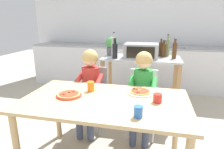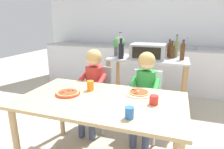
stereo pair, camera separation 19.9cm
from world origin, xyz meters
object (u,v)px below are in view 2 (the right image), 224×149
(pizza_plate_red_rimmed, at_px, (68,93))
(drinking_cup_orange, at_px, (90,86))
(child_in_green_shirt, at_px, (145,86))
(kitchen_island_cart, at_px, (147,77))
(dining_chair_left, at_px, (97,93))
(toaster_oven, at_px, (148,51))
(bottle_slim_sauce, at_px, (183,51))
(potted_herb_plant, at_px, (119,46))
(child_in_red_shirt, at_px, (93,81))
(drinking_cup_blue, at_px, (129,113))
(pizza_plate_white, at_px, (139,93))
(bottle_tall_green_wine, at_px, (172,51))
(bottle_squat_spirits, at_px, (120,47))
(bottle_brown_beer, at_px, (121,50))
(dining_table, at_px, (102,108))
(bottle_dark_olive_oil, at_px, (176,48))
(drinking_cup_red, at_px, (154,100))
(dining_chair_right, at_px, (146,99))
(bottle_clear_vinegar, at_px, (169,50))

(pizza_plate_red_rimmed, xyz_separation_m, drinking_cup_orange, (0.16, 0.17, 0.04))
(child_in_green_shirt, bearing_deg, kitchen_island_cart, 96.37)
(dining_chair_left, bearing_deg, drinking_cup_orange, -73.01)
(toaster_oven, xyz_separation_m, bottle_slim_sauce, (0.47, 0.04, 0.02))
(pizza_plate_red_rimmed, relative_size, drinking_cup_orange, 2.44)
(potted_herb_plant, bearing_deg, child_in_red_shirt, -97.44)
(toaster_oven, xyz_separation_m, pizza_plate_red_rimmed, (-0.57, -1.26, -0.25))
(child_in_red_shirt, relative_size, drinking_cup_blue, 11.95)
(toaster_oven, xyz_separation_m, pizza_plate_white, (0.08, -1.03, -0.25))
(kitchen_island_cart, distance_m, dining_chair_left, 0.82)
(bottle_tall_green_wine, bearing_deg, pizza_plate_red_rimmed, -122.58)
(bottle_squat_spirits, bearing_deg, bottle_brown_beer, -67.57)
(bottle_tall_green_wine, relative_size, dining_table, 0.17)
(dining_table, xyz_separation_m, drinking_cup_blue, (0.33, -0.27, 0.13))
(bottle_slim_sauce, relative_size, drinking_cup_orange, 2.83)
(drinking_cup_orange, bearing_deg, kitchen_island_cart, 69.51)
(bottle_dark_olive_oil, bearing_deg, pizza_plate_white, -103.37)
(child_in_red_shirt, relative_size, drinking_cup_red, 13.49)
(bottle_tall_green_wine, relative_size, dining_chair_right, 0.31)
(drinking_cup_orange, bearing_deg, bottle_brown_beer, 87.01)
(bottle_brown_beer, xyz_separation_m, pizza_plate_red_rimmed, (-0.21, -1.11, -0.26))
(child_in_red_shirt, height_order, pizza_plate_red_rimmed, child_in_red_shirt)
(toaster_oven, relative_size, bottle_clear_vinegar, 1.86)
(bottle_squat_spirits, bearing_deg, bottle_slim_sauce, 6.71)
(bottle_clear_vinegar, distance_m, child_in_red_shirt, 1.29)
(pizza_plate_white, bearing_deg, bottle_squat_spirits, 116.07)
(kitchen_island_cart, relative_size, child_in_green_shirt, 1.08)
(bottle_tall_green_wine, relative_size, pizza_plate_white, 0.96)
(bottle_tall_green_wine, height_order, dining_chair_right, bottle_tall_green_wine)
(bottle_dark_olive_oil, relative_size, dining_chair_right, 0.41)
(toaster_oven, height_order, bottle_squat_spirits, bottle_squat_spirits)
(bottle_clear_vinegar, distance_m, pizza_plate_white, 1.31)
(toaster_oven, relative_size, drinking_cup_blue, 5.47)
(bottle_squat_spirits, xyz_separation_m, dining_chair_right, (0.48, -0.50, -0.55))
(kitchen_island_cart, xyz_separation_m, bottle_brown_beer, (-0.36, -0.17, 0.41))
(child_in_red_shirt, height_order, drinking_cup_orange, child_in_red_shirt)
(child_in_green_shirt, bearing_deg, drinking_cup_orange, -140.24)
(bottle_brown_beer, xyz_separation_m, dining_table, (0.14, -1.11, -0.37))
(toaster_oven, height_order, dining_chair_left, toaster_oven)
(bottle_dark_olive_oil, bearing_deg, bottle_slim_sauce, -64.00)
(potted_herb_plant, height_order, pizza_plate_red_rimmed, potted_herb_plant)
(child_in_green_shirt, distance_m, drinking_cup_orange, 0.64)
(dining_chair_right, height_order, child_in_green_shirt, child_in_green_shirt)
(pizza_plate_white, bearing_deg, bottle_tall_green_wine, 78.34)
(bottle_dark_olive_oil, distance_m, drinking_cup_red, 1.47)
(bottle_dark_olive_oil, distance_m, pizza_plate_white, 1.32)
(child_in_green_shirt, distance_m, pizza_plate_red_rimmed, 0.87)
(dining_table, distance_m, dining_chair_left, 0.79)
(bottle_squat_spirits, relative_size, drinking_cup_blue, 4.17)
(kitchen_island_cart, relative_size, toaster_oven, 2.36)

